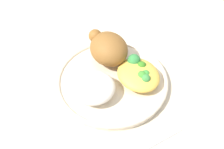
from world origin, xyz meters
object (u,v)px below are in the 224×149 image
object	(u,v)px
mac_cheese_with_broccoli	(138,73)
fork	(144,149)
plate	(112,80)
rice_pile	(94,88)
roasted_chicken	(108,48)

from	to	relation	value
mac_cheese_with_broccoli	fork	world-z (taller)	mac_cheese_with_broccoli
plate	rice_pile	size ratio (longest dim) A/B	2.87
roasted_chicken	mac_cheese_with_broccoli	bearing A→B (deg)	-162.31
roasted_chicken	rice_pile	size ratio (longest dim) A/B	1.20
mac_cheese_with_broccoli	rice_pile	bearing A→B (deg)	84.61
plate	mac_cheese_with_broccoli	distance (m)	0.06
roasted_chicken	mac_cheese_with_broccoli	xyz separation A→B (m)	(-0.08, -0.03, -0.02)
plate	fork	world-z (taller)	plate
plate	mac_cheese_with_broccoli	size ratio (longest dim) A/B	2.47
rice_pile	mac_cheese_with_broccoli	xyz separation A→B (m)	(-0.01, -0.10, -0.00)
plate	roasted_chicken	size ratio (longest dim) A/B	2.39
rice_pile	fork	distance (m)	0.15
mac_cheese_with_broccoli	fork	xyz separation A→B (m)	(-0.14, 0.08, -0.03)
rice_pile	fork	xyz separation A→B (m)	(-0.15, -0.02, -0.04)
plate	rice_pile	distance (m)	0.06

